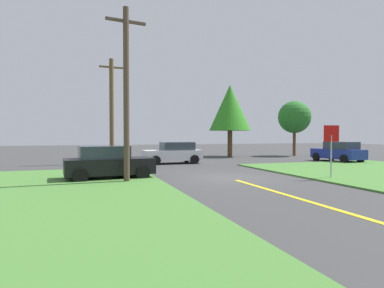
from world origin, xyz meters
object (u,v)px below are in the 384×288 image
(utility_pole_mid, at_px, (112,110))
(pine_tree_center, at_px, (294,117))
(stop_sign, at_px, (331,141))
(oak_tree_left, at_px, (230,108))
(car_approaching_junction, at_px, (173,153))
(parked_car_near_building, at_px, (108,163))
(car_on_crossroad, at_px, (338,152))
(utility_pole_near, at_px, (126,92))

(utility_pole_mid, distance_m, pine_tree_center, 19.24)
(stop_sign, height_order, utility_pole_mid, utility_pole_mid)
(stop_sign, relative_size, oak_tree_left, 0.36)
(car_approaching_junction, relative_size, pine_tree_center, 0.76)
(parked_car_near_building, xyz_separation_m, car_on_crossroad, (18.42, 4.99, -0.00))
(pine_tree_center, bearing_deg, car_approaching_junction, -160.59)
(stop_sign, height_order, car_approaching_junction, stop_sign)
(car_on_crossroad, relative_size, utility_pole_near, 0.56)
(parked_car_near_building, relative_size, car_approaching_junction, 0.99)
(stop_sign, distance_m, car_approaching_junction, 12.08)
(car_approaching_junction, distance_m, oak_tree_left, 10.41)
(stop_sign, height_order, utility_pole_near, utility_pole_near)
(stop_sign, xyz_separation_m, pine_tree_center, (9.42, 16.02, 2.18))
(utility_pole_near, height_order, pine_tree_center, utility_pole_near)
(stop_sign, bearing_deg, pine_tree_center, -111.10)
(car_on_crossroad, height_order, utility_pole_mid, utility_pole_mid)
(stop_sign, distance_m, oak_tree_left, 17.37)
(utility_pole_mid, bearing_deg, parked_car_near_building, -95.56)
(utility_pole_near, distance_m, pine_tree_center, 23.72)
(utility_pole_mid, bearing_deg, pine_tree_center, 11.26)
(utility_pole_mid, height_order, oak_tree_left, utility_pole_mid)
(car_on_crossroad, bearing_deg, oak_tree_left, 28.58)
(parked_car_near_building, relative_size, car_on_crossroad, 0.99)
(parked_car_near_building, bearing_deg, oak_tree_left, 41.51)
(parked_car_near_building, distance_m, utility_pole_mid, 9.52)
(parked_car_near_building, bearing_deg, pine_tree_center, 27.50)
(utility_pole_near, height_order, oak_tree_left, utility_pole_near)
(parked_car_near_building, distance_m, car_on_crossroad, 19.09)
(oak_tree_left, bearing_deg, utility_pole_mid, -158.66)
(parked_car_near_building, bearing_deg, car_on_crossroad, 9.96)
(utility_pole_near, bearing_deg, utility_pole_mid, 89.13)
(utility_pole_mid, distance_m, oak_tree_left, 12.82)
(utility_pole_near, xyz_separation_m, oak_tree_left, (12.07, 15.06, 0.83))
(car_on_crossroad, distance_m, car_approaching_junction, 13.37)
(pine_tree_center, bearing_deg, utility_pole_mid, -168.74)
(stop_sign, distance_m, parked_car_near_building, 10.90)
(car_on_crossroad, relative_size, utility_pole_mid, 0.55)
(parked_car_near_building, bearing_deg, stop_sign, -23.20)
(utility_pole_mid, relative_size, oak_tree_left, 1.09)
(parked_car_near_building, xyz_separation_m, car_approaching_junction, (5.31, 7.59, 0.00))
(utility_pole_near, bearing_deg, parked_car_near_building, 115.36)
(car_on_crossroad, height_order, oak_tree_left, oak_tree_left)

